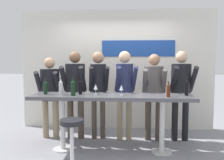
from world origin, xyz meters
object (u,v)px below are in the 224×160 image
(person_center, at_px, (125,85))
(wine_bottle_0, at_px, (80,87))
(wine_glass_1, at_px, (96,87))
(person_center_left, at_px, (98,84))
(wine_bottle_4, at_px, (73,87))
(wine_bottle_3, at_px, (45,87))
(bar_stool, at_px, (72,136))
(tasting_table, at_px, (112,103))
(wine_bottle_5, at_px, (187,87))
(person_left, at_px, (75,85))
(wine_bottle_1, at_px, (168,90))
(person_far_left, at_px, (50,89))
(wine_bottle_2, at_px, (61,87))
(person_right, at_px, (181,86))
(wine_glass_0, at_px, (121,88))
(person_center_right, at_px, (154,87))

(person_center, bearing_deg, wine_bottle_0, -154.04)
(wine_glass_1, bearing_deg, person_center_left, 93.12)
(person_center, distance_m, wine_bottle_4, 1.13)
(wine_bottle_3, bearing_deg, bar_stool, -47.80)
(tasting_table, bearing_deg, wine_bottle_5, 1.50)
(person_left, height_order, wine_bottle_1, person_left)
(person_far_left, height_order, person_center_left, person_center_left)
(bar_stool, xyz_separation_m, wine_bottle_2, (-0.34, 0.65, 0.65))
(wine_bottle_0, bearing_deg, person_left, 110.50)
(person_right, relative_size, wine_bottle_2, 6.02)
(wine_bottle_3, bearing_deg, wine_glass_1, 3.71)
(bar_stool, relative_size, wine_bottle_4, 2.38)
(wine_bottle_2, bearing_deg, person_center, 31.15)
(person_center_left, xyz_separation_m, wine_bottle_2, (-0.56, -0.71, 0.03))
(wine_glass_0, bearing_deg, bar_stool, -136.42)
(wine_bottle_4, relative_size, wine_glass_1, 1.73)
(person_center, xyz_separation_m, wine_bottle_0, (-0.76, -0.58, 0.03))
(tasting_table, distance_m, bar_stool, 0.96)
(person_far_left, xyz_separation_m, wine_glass_1, (1.02, -0.60, 0.12))
(wine_bottle_3, xyz_separation_m, wine_glass_0, (1.34, -0.02, -0.00))
(person_right, distance_m, wine_bottle_1, 0.89)
(wine_bottle_0, bearing_deg, person_far_left, 140.28)
(person_far_left, xyz_separation_m, person_center, (1.51, -0.05, 0.10))
(tasting_table, xyz_separation_m, bar_stool, (-0.54, -0.70, -0.38))
(person_center_right, distance_m, wine_bottle_2, 1.80)
(bar_stool, distance_m, person_center_left, 1.51)
(wine_bottle_5, bearing_deg, person_center_left, 158.39)
(wine_bottle_1, bearing_deg, person_far_left, 160.31)
(tasting_table, height_order, wine_glass_1, wine_glass_1)
(person_left, distance_m, person_center_right, 1.56)
(wine_bottle_0, bearing_deg, person_right, 18.92)
(person_right, xyz_separation_m, wine_glass_1, (-1.59, -0.61, 0.03))
(wine_bottle_2, relative_size, wine_bottle_5, 0.92)
(person_center_right, height_order, wine_bottle_2, person_center_right)
(wine_bottle_0, height_order, wine_glass_1, wine_bottle_0)
(person_left, distance_m, wine_glass_1, 0.78)
(tasting_table, relative_size, bar_stool, 3.85)
(tasting_table, height_order, person_right, person_right)
(person_far_left, distance_m, person_left, 0.53)
(person_right, bearing_deg, bar_stool, -149.04)
(tasting_table, relative_size, person_center, 1.59)
(wine_bottle_5, bearing_deg, wine_glass_1, 179.29)
(wine_bottle_4, height_order, wine_glass_0, wine_bottle_4)
(person_left, distance_m, wine_bottle_3, 0.76)
(person_center_right, height_order, wine_bottle_5, person_center_right)
(wine_bottle_5, bearing_deg, wine_bottle_3, -179.11)
(person_center_left, bearing_deg, tasting_table, -76.01)
(tasting_table, xyz_separation_m, person_center_right, (0.78, 0.64, 0.19))
(person_left, bearing_deg, person_far_left, -179.97)
(person_center, relative_size, wine_glass_0, 9.97)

